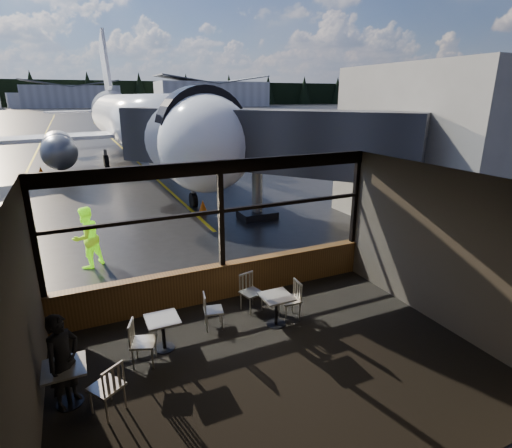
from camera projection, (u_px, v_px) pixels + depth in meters
ground_plane at (78, 114)px, 113.98m from camera, size 520.00×520.00×0.00m
carpet_floor at (278, 367)px, 7.57m from camera, size 8.00×6.00×0.01m
ceiling at (281, 187)px, 6.50m from camera, size 8.00×6.00×0.04m
wall_left at (21, 338)px, 5.45m from camera, size 0.04×6.00×3.50m
wall_right at (443, 249)px, 8.62m from camera, size 0.04×6.00×3.50m
wall_back at (405, 394)px, 4.44m from camera, size 8.00×0.04×3.50m
window_sill at (223, 282)px, 10.03m from camera, size 8.00×0.28×0.90m
window_header at (220, 167)px, 9.14m from camera, size 8.00×0.18×0.30m
mullion_left at (34, 239)px, 7.93m from camera, size 0.12×0.12×2.60m
mullion_centre at (221, 215)px, 9.49m from camera, size 0.12×0.12×2.60m
mullion_right at (355, 198)px, 11.06m from camera, size 0.12×0.12×2.60m
window_transom at (221, 211)px, 9.46m from camera, size 8.00×0.10×0.08m
airliner at (135, 85)px, 27.36m from camera, size 31.57×37.55×11.25m
jet_bridge at (260, 163)px, 15.62m from camera, size 8.92×10.91×4.76m
cafe_table_near at (276, 310)px, 8.87m from camera, size 0.66×0.66×0.72m
cafe_table_mid at (163, 334)px, 8.01m from camera, size 0.64×0.64×0.70m
cafe_table_left at (67, 385)px, 6.57m from camera, size 0.66×0.66×0.73m
chair_near_e at (290, 300)px, 9.10m from camera, size 0.52×0.52×0.92m
chair_near_w at (213, 311)px, 8.73m from camera, size 0.54×0.54×0.85m
chair_near_n at (251, 293)px, 9.44m from camera, size 0.61×0.61×0.92m
chair_mid_w at (143, 343)px, 7.53m from camera, size 0.65×0.65×0.93m
chair_left_s at (107, 387)px, 6.37m from camera, size 0.72×0.72×0.95m
passenger at (64, 361)px, 6.42m from camera, size 0.72×0.70×1.67m
ground_crew at (86, 237)px, 11.76m from camera, size 1.14×1.10×1.85m
cone_nose at (203, 206)px, 17.48m from camera, size 0.40×0.40×0.56m
cone_wing at (41, 170)px, 25.97m from camera, size 0.38×0.38×0.53m
terminal_annex at (443, 148)px, 15.38m from camera, size 5.00×7.00×6.00m
hangar_mid at (72, 95)px, 168.67m from camera, size 38.00×15.00×10.00m
hangar_right at (212, 93)px, 186.12m from camera, size 50.00×20.00×12.00m
fuel_tank_b at (18, 101)px, 158.75m from camera, size 8.00×8.00×6.00m
fuel_tank_c at (46, 101)px, 162.72m from camera, size 8.00×8.00×6.00m
treeline at (71, 93)px, 189.99m from camera, size 360.00×3.00×12.00m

